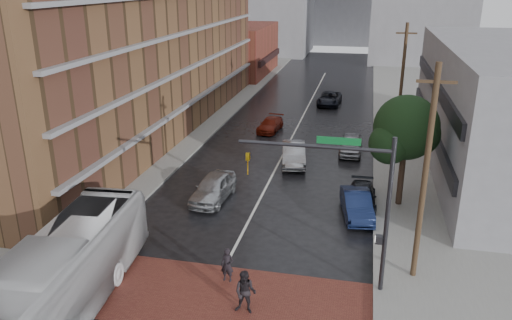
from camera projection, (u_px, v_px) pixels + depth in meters
The scene contains 19 objects.
ground at pixel (206, 303), 21.39m from camera, with size 160.00×160.00×0.00m, color black.
crosswalk at pixel (210, 296), 21.85m from camera, with size 14.00×5.00×0.02m, color brown.
sidewalk_west at pixel (171, 127), 46.66m from camera, with size 9.00×90.00×0.15m, color gray.
sidewalk_east at pixel (428, 144), 41.97m from camera, with size 9.00×90.00×0.15m, color gray.
storefront_west at pixel (241, 50), 72.22m from camera, with size 8.00×16.00×7.00m, color brown.
street_tree at pixel (406, 132), 29.09m from camera, with size 4.20×4.10×6.90m.
signal_mast at pixel (354, 191), 20.89m from camera, with size 6.50×0.30×7.20m.
utility_pole_near at pixel (425, 175), 21.52m from camera, with size 1.60×0.26×10.00m.
utility_pole_far at pixel (401, 85), 39.88m from camera, with size 1.60×0.26×10.00m.
transit_bus at pixel (59, 279), 20.06m from camera, with size 2.93×12.54×3.49m, color #B8B8BA.
pedestrian_a at pixel (227, 265), 22.74m from camera, with size 0.60×0.40×1.65m, color black.
pedestrian_b at pixel (245, 292), 20.53m from camera, with size 0.94×0.73×1.93m, color black.
car_travel_a at pixel (213, 188), 31.23m from camera, with size 1.91×4.75×1.62m, color #AFB3B7.
car_travel_b at pixel (294, 154), 37.40m from camera, with size 1.69×4.83×1.59m, color #9FA3A7.
car_travel_c at pixel (270, 125), 45.63m from camera, with size 1.67×4.12×1.19m, color maroon.
suv_travel at pixel (329, 98), 55.22m from camera, with size 2.32×5.03×1.40m, color black.
car_parked_near at pixel (357, 205), 29.10m from camera, with size 1.53×4.40×1.45m, color #121E42.
car_parked_mid at pixel (362, 196), 30.54m from camera, with size 1.66×4.07×1.18m, color black.
car_parked_far at pixel (351, 144), 39.69m from camera, with size 1.75×4.35×1.48m, color #999AA0.
Camera 1 is at (6.00, -17.12, 13.08)m, focal length 35.00 mm.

